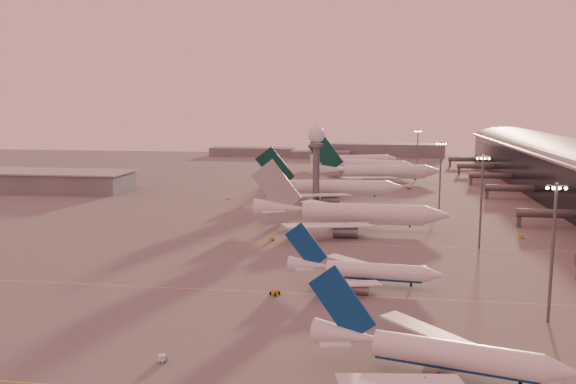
# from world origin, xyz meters

# --- Properties ---
(ground) EXTENTS (700.00, 700.00, 0.00)m
(ground) POSITION_xyz_m (0.00, 0.00, 0.00)
(ground) COLOR #5A5857
(ground) RESTS_ON ground
(taxiway_markings) EXTENTS (180.00, 185.25, 0.02)m
(taxiway_markings) POSITION_xyz_m (30.00, 56.00, 0.01)
(taxiway_markings) COLOR #CDC848
(taxiway_markings) RESTS_ON ground
(hangar) EXTENTS (82.00, 27.00, 8.50)m
(hangar) POSITION_xyz_m (-120.00, 140.00, 4.32)
(hangar) COLOR slate
(hangar) RESTS_ON ground
(radar_tower) EXTENTS (6.40, 6.40, 31.10)m
(radar_tower) POSITION_xyz_m (5.00, 120.00, 20.95)
(radar_tower) COLOR #55585C
(radar_tower) RESTS_ON ground
(mast_a) EXTENTS (3.60, 0.56, 25.00)m
(mast_a) POSITION_xyz_m (58.00, 0.00, 13.74)
(mast_a) COLOR #55585C
(mast_a) RESTS_ON ground
(mast_b) EXTENTS (3.60, 0.56, 25.00)m
(mast_b) POSITION_xyz_m (55.00, 55.00, 13.74)
(mast_b) COLOR #55585C
(mast_b) RESTS_ON ground
(mast_c) EXTENTS (3.60, 0.56, 25.00)m
(mast_c) POSITION_xyz_m (50.00, 110.00, 13.74)
(mast_c) COLOR #55585C
(mast_c) RESTS_ON ground
(mast_d) EXTENTS (3.60, 0.56, 25.00)m
(mast_d) POSITION_xyz_m (48.00, 200.00, 13.74)
(mast_d) COLOR #55585C
(mast_d) RESTS_ON ground
(distant_horizon) EXTENTS (165.00, 37.50, 9.00)m
(distant_horizon) POSITION_xyz_m (2.62, 325.14, 3.89)
(distant_horizon) COLOR slate
(distant_horizon) RESTS_ON ground
(narrowbody_near) EXTENTS (37.18, 29.30, 14.82)m
(narrowbody_near) POSITION_xyz_m (36.09, -25.04, 3.00)
(narrowbody_near) COLOR white
(narrowbody_near) RESTS_ON ground
(narrowbody_mid) EXTENTS (33.59, 26.72, 13.13)m
(narrowbody_mid) POSITION_xyz_m (25.02, 17.41, 2.66)
(narrowbody_mid) COLOR white
(narrowbody_mid) RESTS_ON ground
(widebody_white) EXTENTS (60.57, 48.49, 21.30)m
(widebody_white) POSITION_xyz_m (19.96, 74.75, 3.69)
(widebody_white) COLOR white
(widebody_white) RESTS_ON ground
(greentail_a) EXTENTS (58.63, 47.12, 21.32)m
(greentail_a) POSITION_xyz_m (9.91, 130.48, 3.77)
(greentail_a) COLOR white
(greentail_a) RESTS_ON ground
(greentail_b) EXTENTS (63.73, 51.10, 23.26)m
(greentail_b) POSITION_xyz_m (27.70, 184.17, 4.11)
(greentail_b) COLOR white
(greentail_b) RESTS_ON ground
(greentail_c) EXTENTS (56.64, 45.12, 21.08)m
(greentail_c) POSITION_xyz_m (21.24, 221.12, 3.72)
(greentail_c) COLOR white
(greentail_c) RESTS_ON ground
(greentail_d) EXTENTS (51.51, 40.90, 19.46)m
(greentail_d) POSITION_xyz_m (15.25, 253.39, 3.44)
(greentail_d) COLOR white
(greentail_d) RESTS_ON ground
(gsv_truck_a) EXTENTS (5.95, 4.09, 2.27)m
(gsv_truck_a) POSITION_xyz_m (-3.83, -25.52, 1.16)
(gsv_truck_a) COLOR silver
(gsv_truck_a) RESTS_ON ground
(gsv_tug_mid) EXTENTS (4.20, 3.74, 1.03)m
(gsv_tug_mid) POSITION_xyz_m (7.42, 8.23, 0.53)
(gsv_tug_mid) COLOR gold
(gsv_tug_mid) RESTS_ON ground
(gsv_truck_b) EXTENTS (5.53, 2.30, 2.19)m
(gsv_truck_b) POSITION_xyz_m (39.27, 31.25, 1.12)
(gsv_truck_b) COLOR silver
(gsv_truck_b) RESTS_ON ground
(gsv_truck_c) EXTENTS (4.70, 5.77, 2.25)m
(gsv_truck_c) POSITION_xyz_m (-1.18, 56.22, 1.15)
(gsv_truck_c) COLOR gold
(gsv_truck_c) RESTS_ON ground
(gsv_catering_b) EXTENTS (5.86, 3.64, 4.46)m
(gsv_catering_b) POSITION_xyz_m (69.35, 69.64, 2.23)
(gsv_catering_b) COLOR gold
(gsv_catering_b) RESTS_ON ground
(gsv_tug_far) EXTENTS (3.02, 4.21, 1.09)m
(gsv_tug_far) POSITION_xyz_m (11.28, 94.34, 0.56)
(gsv_tug_far) COLOR silver
(gsv_tug_far) RESTS_ON ground
(gsv_truck_d) EXTENTS (2.49, 5.83, 2.30)m
(gsv_truck_d) POSITION_xyz_m (-31.06, 127.36, 1.17)
(gsv_truck_d) COLOR silver
(gsv_truck_d) RESTS_ON ground
(gsv_tug_hangar) EXTENTS (4.22, 3.80, 1.04)m
(gsv_tug_hangar) POSITION_xyz_m (42.42, 164.57, 0.53)
(gsv_tug_hangar) COLOR gold
(gsv_tug_hangar) RESTS_ON ground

